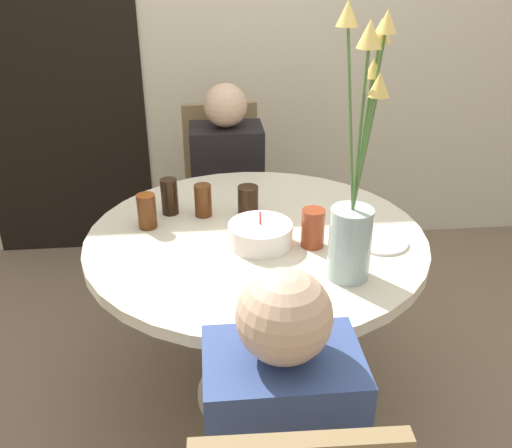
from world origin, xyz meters
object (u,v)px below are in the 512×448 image
side_plate (381,242)px  drink_glass_2 (313,228)px  birthday_cake (260,234)px  drink_glass_0 (203,200)px  drink_glass_1 (170,196)px  drink_glass_4 (248,202)px  flower_vase (354,203)px  drink_glass_3 (147,211)px  chair_left_flank (224,185)px  person_guest (228,200)px

side_plate → drink_glass_2: bearing=178.1°
birthday_cake → drink_glass_0: birthday_cake is taller
drink_glass_1 → drink_glass_4: drink_glass_1 is taller
drink_glass_0 → drink_glass_4: drink_glass_0 is taller
flower_vase → drink_glass_1: size_ratio=5.78×
birthday_cake → drink_glass_0: (-0.19, 0.25, 0.02)m
drink_glass_1 → drink_glass_3: 0.13m
flower_vase → drink_glass_4: 0.56m
chair_left_flank → side_plate: chair_left_flank is taller
flower_vase → drink_glass_4: bearing=119.9°
flower_vase → drink_glass_1: (-0.55, 0.51, -0.18)m
birthday_cake → flower_vase: size_ratio=0.27×
drink_glass_4 → drink_glass_2: bearing=-51.5°
drink_glass_4 → drink_glass_1: bearing=169.2°
drink_glass_3 → chair_left_flank: bearing=70.8°
flower_vase → drink_glass_0: (-0.43, 0.48, -0.19)m
birthday_cake → flower_vase: 0.40m
side_plate → person_guest: person_guest is taller
flower_vase → drink_glass_0: 0.67m
flower_vase → person_guest: bearing=105.4°
drink_glass_1 → drink_glass_4: 0.29m
chair_left_flank → drink_glass_1: (-0.23, -0.77, 0.29)m
side_plate → drink_glass_3: (-0.79, 0.20, 0.06)m
birthday_cake → side_plate: size_ratio=1.19×
flower_vase → drink_glass_2: flower_vase is taller
flower_vase → drink_glass_1: bearing=137.0°
chair_left_flank → drink_glass_3: 0.97m
birthday_cake → person_guest: person_guest is taller
birthday_cake → drink_glass_1: (-0.31, 0.28, 0.03)m
birthday_cake → drink_glass_4: (-0.02, 0.22, 0.02)m
chair_left_flank → drink_glass_2: bearing=-81.0°
drink_glass_2 → drink_glass_3: size_ratio=1.05×
chair_left_flank → drink_glass_2: size_ratio=6.98×
flower_vase → drink_glass_2: size_ratio=5.97×
drink_glass_0 → drink_glass_3: drink_glass_3 is taller
flower_vase → chair_left_flank: bearing=104.1°
drink_glass_4 → birthday_cake: bearing=-84.3°
birthday_cake → drink_glass_2: (0.17, -0.02, 0.03)m
drink_glass_2 → drink_glass_3: drink_glass_2 is taller
flower_vase → drink_glass_3: 0.77m
chair_left_flank → drink_glass_3: bearing=-113.5°
chair_left_flank → flower_vase: size_ratio=1.17×
flower_vase → drink_glass_2: (-0.07, 0.21, -0.19)m
flower_vase → drink_glass_1: 0.78m
drink_glass_0 → drink_glass_1: size_ratio=0.89×
chair_left_flank → person_guest: 0.16m
side_plate → chair_left_flank: bearing=114.3°
drink_glass_3 → drink_glass_4: 0.37m
side_plate → drink_glass_4: size_ratio=1.53×
drink_glass_3 → drink_glass_2: bearing=-19.0°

